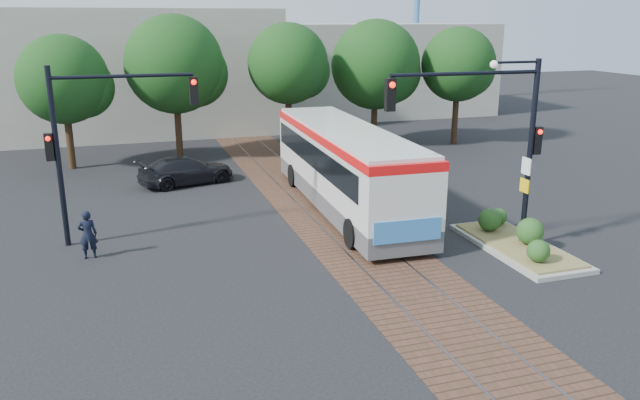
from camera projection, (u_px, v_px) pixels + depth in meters
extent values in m
plane|color=black|center=(372.00, 255.00, 20.31)|extent=(120.00, 120.00, 0.00)
cube|color=#543426|center=(333.00, 219.00, 23.96)|extent=(3.60, 40.00, 0.01)
cube|color=slate|center=(314.00, 220.00, 23.74)|extent=(0.06, 40.00, 0.01)
cube|color=slate|center=(351.00, 217.00, 24.18)|extent=(0.06, 40.00, 0.01)
cylinder|color=#382314|center=(70.00, 141.00, 31.60)|extent=(0.36, 0.36, 2.86)
sphere|color=#153711|center=(63.00, 79.00, 30.74)|extent=(4.40, 4.40, 4.40)
cylinder|color=#382314|center=(179.00, 130.00, 33.91)|extent=(0.36, 0.36, 3.12)
sphere|color=#153711|center=(174.00, 64.00, 32.93)|extent=(5.20, 5.20, 5.20)
cylinder|color=#382314|center=(289.00, 124.00, 34.90)|extent=(0.36, 0.36, 3.39)
sphere|color=#153711|center=(288.00, 64.00, 33.96)|extent=(4.40, 4.40, 4.40)
cylinder|color=#382314|center=(374.00, 122.00, 37.32)|extent=(0.36, 0.36, 2.86)
sphere|color=#153711|center=(375.00, 65.00, 36.37)|extent=(5.20, 5.20, 5.20)
cylinder|color=#382314|center=(455.00, 118.00, 38.01)|extent=(0.36, 0.36, 3.12)
sphere|color=#153711|center=(458.00, 64.00, 37.12)|extent=(4.40, 4.40, 4.40)
cube|color=#ADA899|center=(108.00, 70.00, 42.44)|extent=(22.00, 12.00, 8.00)
cube|color=#ADA899|center=(369.00, 69.00, 50.27)|extent=(18.00, 10.00, 7.00)
cube|color=#4B4B4D|center=(345.00, 195.00, 25.15)|extent=(2.95, 12.39, 0.72)
cube|color=silver|center=(346.00, 162.00, 24.77)|extent=(2.97, 12.39, 1.95)
cube|color=black|center=(343.00, 153.00, 24.97)|extent=(3.00, 11.16, 0.92)
cube|color=red|center=(346.00, 134.00, 24.46)|extent=(3.01, 12.39, 0.31)
cube|color=silver|center=(346.00, 129.00, 24.40)|extent=(2.88, 11.98, 0.14)
cube|color=black|center=(407.00, 191.00, 19.11)|extent=(1.65, 0.17, 0.92)
cube|color=#3076C2|center=(408.00, 231.00, 19.30)|extent=(2.26, 0.13, 0.72)
cube|color=orange|center=(386.00, 181.00, 24.35)|extent=(0.21, 4.62, 1.13)
cylinder|color=black|center=(353.00, 233.00, 20.77)|extent=(0.39, 1.04, 1.03)
cylinder|color=black|center=(418.00, 227.00, 21.40)|extent=(0.39, 1.04, 1.03)
cylinder|color=black|center=(294.00, 175.00, 28.45)|extent=(0.39, 1.04, 1.03)
cylinder|color=black|center=(343.00, 172.00, 29.07)|extent=(0.39, 1.04, 1.03)
cube|color=gray|center=(517.00, 247.00, 20.78)|extent=(2.20, 5.20, 0.15)
cube|color=olive|center=(517.00, 244.00, 20.75)|extent=(1.90, 4.80, 0.08)
sphere|color=#1E4719|center=(538.00, 250.00, 19.06)|extent=(0.70, 0.70, 0.70)
sphere|color=#1E4719|center=(530.00, 231.00, 20.52)|extent=(0.90, 0.90, 0.90)
sphere|color=#1E4719|center=(490.00, 219.00, 21.85)|extent=(0.80, 0.80, 0.80)
sphere|color=#1E4719|center=(499.00, 216.00, 22.54)|extent=(0.60, 0.60, 0.60)
cylinder|color=black|center=(530.00, 153.00, 20.17)|extent=(0.18, 0.18, 6.00)
cylinder|color=black|center=(467.00, 73.00, 18.71)|extent=(5.00, 0.12, 0.12)
cube|color=black|center=(390.00, 95.00, 18.13)|extent=(0.28, 0.22, 0.95)
sphere|color=#FF190C|center=(392.00, 85.00, 17.92)|extent=(0.18, 0.18, 0.18)
cube|color=black|center=(537.00, 140.00, 20.12)|extent=(0.26, 0.20, 0.90)
sphere|color=#FF190C|center=(540.00, 132.00, 19.92)|extent=(0.16, 0.16, 0.16)
cube|color=white|center=(526.00, 166.00, 20.12)|extent=(0.04, 0.45, 0.55)
cube|color=yellow|center=(524.00, 186.00, 20.30)|extent=(0.04, 0.45, 0.45)
cylinder|color=black|center=(517.00, 62.00, 19.13)|extent=(1.60, 0.08, 0.08)
sphere|color=silver|center=(494.00, 64.00, 18.90)|extent=(0.24, 0.24, 0.24)
cylinder|color=black|center=(58.00, 159.00, 20.34)|extent=(0.18, 0.18, 6.00)
cylinder|color=black|center=(123.00, 76.00, 20.27)|extent=(4.50, 0.12, 0.12)
cube|color=black|center=(194.00, 91.00, 21.09)|extent=(0.28, 0.22, 0.95)
sphere|color=#FF190C|center=(194.00, 82.00, 20.87)|extent=(0.18, 0.18, 0.18)
cube|color=black|center=(49.00, 147.00, 20.16)|extent=(0.26, 0.20, 0.90)
sphere|color=#FF190C|center=(48.00, 139.00, 19.96)|extent=(0.16, 0.16, 0.16)
imported|color=black|center=(88.00, 234.00, 19.82)|extent=(0.59, 0.40, 1.59)
imported|color=black|center=(186.00, 170.00, 28.85)|extent=(4.74, 2.93, 1.28)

